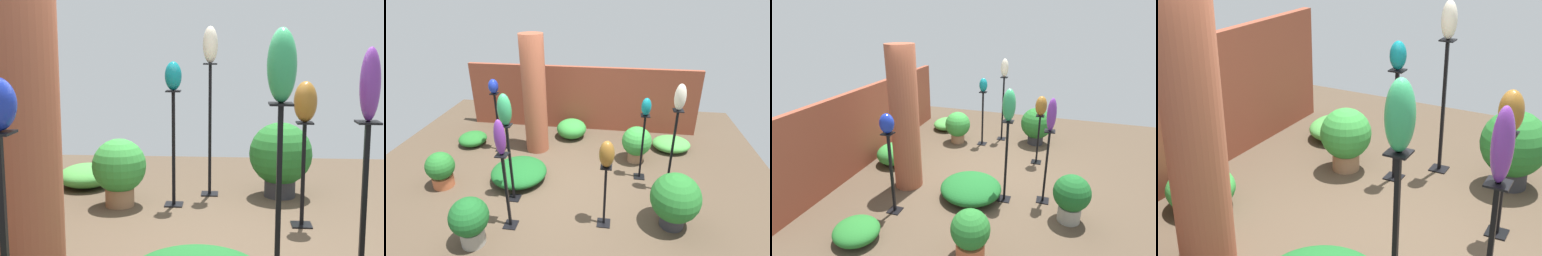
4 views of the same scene
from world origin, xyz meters
TOP-DOWN VIEW (x-y plane):
  - ground_plane at (0.00, 0.00)m, footprint 8.00×8.00m
  - brick_wall_back at (0.00, 2.46)m, footprint 5.60×0.12m
  - brick_pillar at (-0.80, 1.23)m, footprint 0.49×0.49m
  - pedestal_teal at (1.40, 0.43)m, footprint 0.20×0.20m
  - pedestal_ivory at (1.86, 0.05)m, footprint 0.20×0.20m
  - pedestal_bronze at (0.81, -0.90)m, footprint 0.20×0.20m
  - pedestal_jade at (-0.75, -0.52)m, footprint 0.20×0.20m
  - art_vase_teal at (1.40, 0.43)m, footprint 0.17×0.18m
  - art_vase_ivory at (1.86, 0.05)m, footprint 0.18×0.17m
  - art_vase_bronze at (0.81, -0.90)m, footprint 0.22×0.22m
  - art_vase_violet at (-0.59, -1.14)m, footprint 0.15×0.14m
  - art_vase_jade at (-0.75, -0.52)m, footprint 0.21×0.20m
  - potted_plant_back_center at (1.84, -0.78)m, footprint 0.74×0.74m
  - potted_plant_walkway_edge at (1.34, 1.03)m, footprint 0.60×0.60m
  - foliage_bed_east at (-0.15, 1.91)m, footprint 0.70×0.71m
  - foliage_bed_center at (2.14, 1.62)m, footprint 0.82×0.70m

SIDE VIEW (x-z plane):
  - ground_plane at x=0.00m, z-range 0.00..0.00m
  - foliage_bed_center at x=2.14m, z-range 0.00..0.27m
  - foliage_bed_east at x=-0.15m, z-range 0.00..0.43m
  - potted_plant_walkway_edge at x=1.34m, z-range 0.05..0.80m
  - pedestal_bronze at x=0.81m, z-range -0.05..0.99m
  - potted_plant_back_center at x=1.84m, z-range 0.05..0.93m
  - pedestal_teal at x=1.40m, z-range -0.05..1.24m
  - pedestal_jade at x=-0.75m, z-range -0.05..1.34m
  - pedestal_ivory at x=1.86m, z-range -0.06..1.51m
  - brick_wall_back at x=0.00m, z-range 0.00..1.59m
  - art_vase_bronze at x=0.81m, z-range 1.04..1.44m
  - brick_pillar at x=-0.80m, z-range 0.00..2.50m
  - art_vase_teal at x=1.40m, z-range 1.29..1.60m
  - art_vase_violet at x=-0.59m, z-range 1.26..1.77m
  - art_vase_jade at x=-0.75m, z-range 1.40..1.90m
  - art_vase_ivory at x=1.86m, z-range 1.57..1.99m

